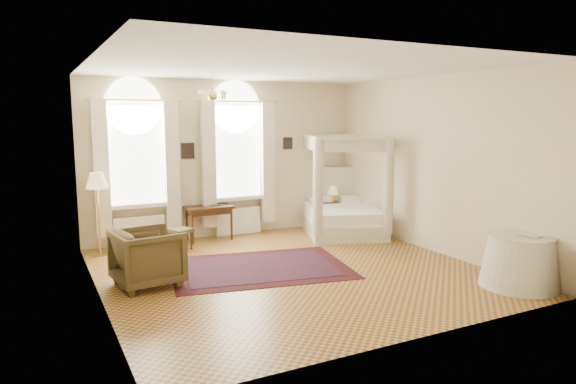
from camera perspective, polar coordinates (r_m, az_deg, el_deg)
name	(u,v)px	position (r m, az deg, el deg)	size (l,w,h in m)	color
ground	(291,271)	(8.63, 0.37, -8.74)	(6.00, 6.00, 0.00)	#AE7B32
room_walls	(291,152)	(8.26, 0.39, 4.50)	(6.00, 6.00, 6.00)	beige
window_left	(137,171)	(10.42, -16.42, 2.24)	(1.62, 0.27, 3.29)	white
window_right	(238,166)	(11.00, -5.60, 2.84)	(1.62, 0.27, 3.29)	white
chandelier	(212,95)	(9.01, -8.39, 10.62)	(0.51, 0.45, 0.50)	gold
wall_pictures	(231,147)	(11.02, -6.37, 4.94)	(2.54, 0.03, 0.39)	black
canopy_bed	(343,212)	(11.25, 6.13, -2.20)	(2.16, 2.38, 2.14)	beige
nightstand	(328,214)	(11.90, 4.51, -2.51)	(0.42, 0.38, 0.60)	#3C2410
nightstand_lamp	(333,191)	(11.84, 5.02, 0.08)	(0.25, 0.25, 0.36)	gold
writing_desk	(209,211)	(10.72, -8.77, -2.10)	(0.96, 0.51, 0.71)	#3C2410
laptop	(215,205)	(10.74, -8.09, -1.45)	(0.30, 0.19, 0.02)	black
stool	(181,232)	(10.05, -11.82, -4.39)	(0.49, 0.49, 0.42)	#4B4320
armchair	(148,257)	(8.09, -15.33, -7.01)	(0.93, 0.95, 0.87)	#41341B
coffee_table	(146,259)	(8.42, -15.46, -7.17)	(0.62, 0.53, 0.36)	white
floor_lamp	(97,185)	(9.92, -20.47, 0.75)	(0.40, 0.40, 1.54)	gold
oriental_rug	(260,268)	(8.79, -3.16, -8.38)	(3.28, 2.62, 0.01)	#3D0E11
side_table	(520,261)	(8.52, 24.35, -7.02)	(1.15, 1.15, 0.79)	beige
book	(526,236)	(8.30, 24.94, -4.50)	(0.22, 0.29, 0.03)	black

